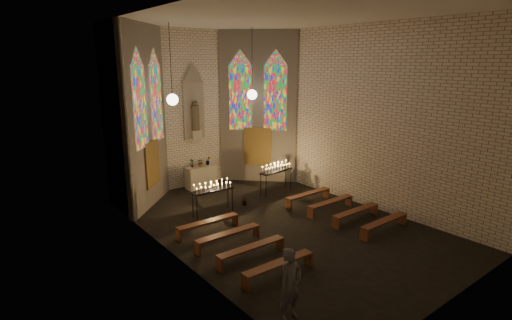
% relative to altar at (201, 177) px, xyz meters
% --- Properties ---
extents(floor, '(12.00, 12.00, 0.00)m').
position_rel_altar_xyz_m(floor, '(0.00, -5.45, -0.50)').
color(floor, black).
rests_on(floor, ground).
extents(room, '(8.22, 12.43, 7.00)m').
position_rel_altar_xyz_m(room, '(-0.00, -2.08, 3.22)').
color(room, beige).
rests_on(room, ground).
extents(altar, '(1.40, 0.60, 1.00)m').
position_rel_altar_xyz_m(altar, '(0.00, 0.00, 0.00)').
color(altar, beige).
rests_on(altar, ground).
extents(flower_vase_left, '(0.24, 0.19, 0.39)m').
position_rel_altar_xyz_m(flower_vase_left, '(-0.41, 0.07, 0.70)').
color(flower_vase_left, '#4C723F').
rests_on(flower_vase_left, altar).
extents(flower_vase_center, '(0.43, 0.40, 0.38)m').
position_rel_altar_xyz_m(flower_vase_center, '(-0.01, -0.01, 0.69)').
color(flower_vase_center, '#4C723F').
rests_on(flower_vase_center, altar).
extents(flower_vase_right, '(0.26, 0.23, 0.41)m').
position_rel_altar_xyz_m(flower_vase_right, '(0.40, 0.02, 0.70)').
color(flower_vase_right, '#4C723F').
rests_on(flower_vase_right, altar).
extents(aisle_flower_pot, '(0.24, 0.24, 0.38)m').
position_rel_altar_xyz_m(aisle_flower_pot, '(0.17, -3.09, -0.31)').
color(aisle_flower_pot, '#4C723F').
rests_on(aisle_flower_pot, ground).
extents(votive_stand_left, '(1.64, 0.41, 1.20)m').
position_rel_altar_xyz_m(votive_stand_left, '(-1.34, -3.16, 0.53)').
color(votive_stand_left, black).
rests_on(votive_stand_left, ground).
extents(votive_stand_right, '(1.74, 0.61, 1.25)m').
position_rel_altar_xyz_m(votive_stand_right, '(2.22, -2.65, 0.58)').
color(votive_stand_right, black).
rests_on(votive_stand_right, ground).
extents(pew_left_0, '(2.24, 0.34, 0.43)m').
position_rel_altar_xyz_m(pew_left_0, '(-2.36, -4.49, -0.15)').
color(pew_left_0, brown).
rests_on(pew_left_0, ground).
extents(pew_right_0, '(2.24, 0.34, 0.43)m').
position_rel_altar_xyz_m(pew_right_0, '(2.36, -4.49, -0.15)').
color(pew_right_0, brown).
rests_on(pew_right_0, ground).
extents(pew_left_1, '(2.24, 0.34, 0.43)m').
position_rel_altar_xyz_m(pew_left_1, '(-2.36, -5.69, -0.15)').
color(pew_left_1, brown).
rests_on(pew_left_1, ground).
extents(pew_right_1, '(2.24, 0.34, 0.43)m').
position_rel_altar_xyz_m(pew_right_1, '(2.36, -5.69, -0.15)').
color(pew_right_1, brown).
rests_on(pew_right_1, ground).
extents(pew_left_2, '(2.24, 0.34, 0.43)m').
position_rel_altar_xyz_m(pew_left_2, '(-2.36, -6.89, -0.15)').
color(pew_left_2, brown).
rests_on(pew_left_2, ground).
extents(pew_right_2, '(2.24, 0.34, 0.43)m').
position_rel_altar_xyz_m(pew_right_2, '(2.36, -6.89, -0.15)').
color(pew_right_2, brown).
rests_on(pew_right_2, ground).
extents(pew_left_3, '(2.24, 0.34, 0.43)m').
position_rel_altar_xyz_m(pew_left_3, '(-2.36, -8.09, -0.15)').
color(pew_left_3, brown).
rests_on(pew_left_3, ground).
extents(pew_right_3, '(2.24, 0.34, 0.43)m').
position_rel_altar_xyz_m(pew_right_3, '(2.36, -8.09, -0.15)').
color(pew_right_3, brown).
rests_on(pew_right_3, ground).
extents(visitor, '(0.63, 0.42, 1.69)m').
position_rel_altar_xyz_m(visitor, '(-3.33, -9.59, 0.34)').
color(visitor, '#555760').
rests_on(visitor, ground).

